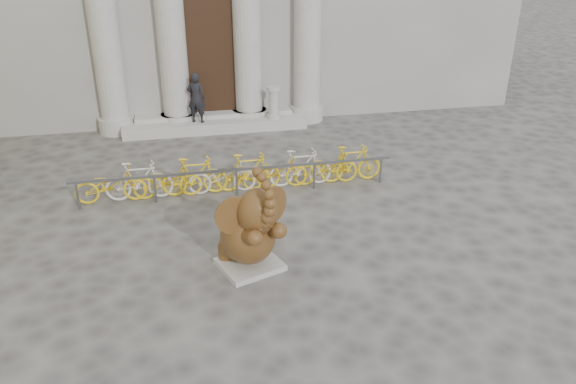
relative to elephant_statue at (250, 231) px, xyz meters
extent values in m
plane|color=#474442|center=(0.07, -0.82, -0.83)|extent=(80.00, 80.00, 0.00)
cube|color=black|center=(0.07, 9.10, 1.47)|extent=(2.40, 0.16, 4.00)
cylinder|color=#A8A59E|center=(-3.13, 8.98, 3.17)|extent=(0.90, 0.90, 8.00)
cylinder|color=#A8A59E|center=(-1.13, 8.98, 3.17)|extent=(0.90, 0.90, 8.00)
cylinder|color=#A8A59E|center=(1.27, 8.98, 3.17)|extent=(0.90, 0.90, 8.00)
cylinder|color=#A8A59E|center=(3.27, 8.98, 3.17)|extent=(0.90, 0.90, 8.00)
cube|color=#A8A59E|center=(0.07, 8.58, -0.65)|extent=(6.00, 1.20, 0.36)
cube|color=#A8A59E|center=(-0.01, 0.03, -0.77)|extent=(1.42, 1.35, 0.11)
ellipsoid|color=black|center=(-0.10, 0.27, -0.37)|extent=(1.21, 1.18, 0.73)
ellipsoid|color=black|center=(-0.02, 0.06, -0.05)|extent=(1.50, 1.66, 1.18)
cylinder|color=black|center=(-0.44, 0.30, -0.57)|extent=(0.44, 0.44, 0.30)
cylinder|color=black|center=(0.14, 0.51, -0.57)|extent=(0.44, 0.44, 0.30)
cylinder|color=black|center=(-0.10, -0.46, 0.17)|extent=(0.49, 0.73, 0.45)
cylinder|color=black|center=(0.37, -0.29, 0.17)|extent=(0.49, 0.73, 0.45)
ellipsoid|color=black|center=(0.12, -0.33, 0.58)|extent=(0.98, 0.95, 0.91)
cylinder|color=black|center=(-0.29, -0.33, 0.54)|extent=(0.78, 0.09, 0.77)
cylinder|color=black|center=(0.44, -0.07, 0.54)|extent=(0.64, 0.52, 0.77)
cone|color=beige|center=(0.07, -0.59, 0.40)|extent=(0.22, 0.26, 0.12)
cone|color=beige|center=(0.33, -0.50, 0.40)|extent=(0.10, 0.27, 0.12)
cube|color=slate|center=(0.15, 3.37, -0.13)|extent=(8.00, 0.06, 0.06)
cylinder|color=slate|center=(-3.65, 3.37, -0.48)|extent=(0.06, 0.06, 0.70)
cylinder|color=slate|center=(-1.85, 3.37, -0.48)|extent=(0.06, 0.06, 0.70)
cylinder|color=slate|center=(0.15, 3.37, -0.48)|extent=(0.06, 0.06, 0.70)
cylinder|color=slate|center=(2.15, 3.37, -0.48)|extent=(0.06, 0.06, 0.70)
cylinder|color=slate|center=(3.95, 3.37, -0.48)|extent=(0.06, 0.06, 0.70)
imported|color=yellow|center=(-2.91, 3.62, -0.33)|extent=(1.70, 0.50, 1.00)
imported|color=beige|center=(-2.23, 3.62, -0.33)|extent=(1.66, 0.47, 1.00)
imported|color=yellow|center=(-1.55, 3.62, -0.33)|extent=(1.70, 0.50, 1.00)
imported|color=yellow|center=(-0.87, 3.62, -0.33)|extent=(1.66, 0.47, 1.00)
imported|color=beige|center=(-0.19, 3.62, -0.33)|extent=(1.70, 0.50, 1.00)
imported|color=yellow|center=(0.49, 3.62, -0.33)|extent=(1.66, 0.47, 1.00)
imported|color=yellow|center=(1.16, 3.62, -0.33)|extent=(1.70, 0.50, 1.00)
imported|color=beige|center=(1.84, 3.62, -0.33)|extent=(1.66, 0.47, 1.00)
imported|color=yellow|center=(2.52, 3.62, -0.33)|extent=(1.70, 0.50, 1.00)
imported|color=yellow|center=(3.20, 3.62, -0.33)|extent=(1.66, 0.47, 1.00)
imported|color=black|center=(-0.51, 8.37, 0.34)|extent=(0.69, 0.58, 1.62)
cylinder|color=#A8A59E|center=(1.98, 8.28, -0.40)|extent=(0.43, 0.43, 0.13)
cylinder|color=#A8A59E|center=(1.98, 8.28, 0.01)|extent=(0.30, 0.30, 0.96)
cylinder|color=#A8A59E|center=(1.98, 8.28, 0.53)|extent=(0.43, 0.43, 0.11)
camera|label=1|loc=(-1.19, -9.39, 5.33)|focal=35.00mm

